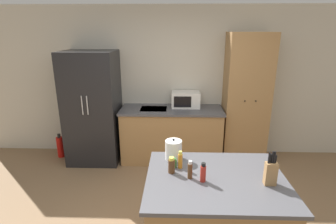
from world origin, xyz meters
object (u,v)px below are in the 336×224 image
(refrigerator, at_px, (93,108))
(pantry_cabinet, at_px, (246,99))
(spice_bottle_amber_oil, at_px, (174,163))
(knife_block, at_px, (271,172))
(spice_bottle_short_red, at_px, (190,170))
(spice_bottle_green_herb, at_px, (180,160))
(spice_bottle_tall_dark, at_px, (203,173))
(microwave, at_px, (186,99))
(kettle, at_px, (173,150))
(spice_bottle_pale_salt, at_px, (172,165))
(fire_extinguisher, at_px, (60,147))

(refrigerator, xyz_separation_m, pantry_cabinet, (2.57, 0.10, 0.14))
(pantry_cabinet, relative_size, spice_bottle_amber_oil, 23.49)
(spice_bottle_amber_oil, bearing_deg, knife_block, -18.12)
(spice_bottle_short_red, bearing_deg, spice_bottle_green_herb, 115.47)
(pantry_cabinet, bearing_deg, refrigerator, -177.80)
(refrigerator, relative_size, spice_bottle_tall_dark, 10.61)
(microwave, bearing_deg, kettle, -95.48)
(microwave, distance_m, spice_bottle_short_red, 2.30)
(spice_bottle_amber_oil, distance_m, spice_bottle_pale_salt, 0.11)
(microwave, bearing_deg, spice_bottle_pale_salt, -95.14)
(refrigerator, bearing_deg, microwave, 6.36)
(pantry_cabinet, distance_m, spice_bottle_tall_dark, 2.45)
(knife_block, height_order, spice_bottle_short_red, knife_block)
(knife_block, bearing_deg, microwave, 105.21)
(knife_block, xyz_separation_m, kettle, (-0.83, 0.44, -0.01))
(kettle, bearing_deg, spice_bottle_pale_salt, -92.69)
(microwave, relative_size, spice_bottle_tall_dark, 2.70)
(spice_bottle_amber_oil, bearing_deg, pantry_cabinet, 59.68)
(spice_bottle_amber_oil, xyz_separation_m, spice_bottle_green_herb, (0.06, -0.02, 0.04))
(spice_bottle_amber_oil, distance_m, fire_extinguisher, 2.95)
(refrigerator, bearing_deg, fire_extinguisher, 176.32)
(knife_block, height_order, spice_bottle_amber_oil, knife_block)
(pantry_cabinet, xyz_separation_m, kettle, (-1.19, -1.85, -0.06))
(pantry_cabinet, xyz_separation_m, spice_bottle_pale_salt, (-1.20, -2.13, -0.08))
(refrigerator, distance_m, spice_bottle_tall_dark, 2.72)
(spice_bottle_short_red, relative_size, spice_bottle_pale_salt, 1.09)
(spice_bottle_short_red, xyz_separation_m, spice_bottle_amber_oil, (-0.15, 0.19, -0.04))
(knife_block, bearing_deg, pantry_cabinet, 81.11)
(microwave, bearing_deg, fire_extinguisher, -176.63)
(microwave, distance_m, spice_bottle_tall_dark, 2.34)
(pantry_cabinet, height_order, spice_bottle_amber_oil, pantry_cabinet)
(spice_bottle_short_red, xyz_separation_m, spice_bottle_pale_salt, (-0.16, 0.09, -0.01))
(kettle, relative_size, fire_extinguisher, 0.51)
(spice_bottle_green_herb, xyz_separation_m, kettle, (-0.07, 0.19, 0.02))
(refrigerator, relative_size, spice_bottle_short_red, 11.02)
(fire_extinguisher, bearing_deg, spice_bottle_green_herb, -43.21)
(refrigerator, bearing_deg, spice_bottle_tall_dark, -52.86)
(microwave, xyz_separation_m, kettle, (-0.19, -1.93, -0.03))
(microwave, xyz_separation_m, spice_bottle_amber_oil, (-0.18, -2.10, -0.08))
(spice_bottle_green_herb, bearing_deg, knife_block, -18.41)
(refrigerator, height_order, spice_bottle_tall_dark, refrigerator)
(spice_bottle_green_herb, bearing_deg, microwave, 86.80)
(refrigerator, height_order, fire_extinguisher, refrigerator)
(kettle, bearing_deg, knife_block, -28.00)
(refrigerator, height_order, microwave, refrigerator)
(spice_bottle_tall_dark, height_order, spice_bottle_pale_salt, spice_bottle_tall_dark)
(spice_bottle_short_red, xyz_separation_m, spice_bottle_green_herb, (-0.08, 0.18, 0.00))
(spice_bottle_tall_dark, bearing_deg, spice_bottle_short_red, 156.89)
(pantry_cabinet, xyz_separation_m, spice_bottle_short_red, (-1.04, -2.22, -0.08))
(spice_bottle_pale_salt, relative_size, fire_extinguisher, 0.36)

